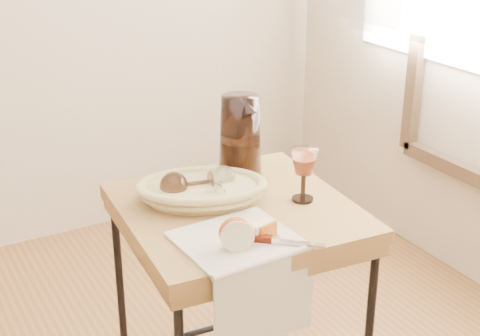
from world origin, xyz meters
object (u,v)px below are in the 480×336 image
goblet_lying_b (220,184)px  pitcher (240,137)px  side_table (237,323)px  tea_towel (237,240)px  bread_basket (202,191)px  goblet_lying_a (190,184)px  apple_half (237,232)px  wine_goblet (304,175)px  table_knife (279,240)px

goblet_lying_b → pitcher: bearing=-8.3°
goblet_lying_b → pitcher: (0.13, 0.12, 0.08)m
goblet_lying_b → side_table: bearing=-119.7°
tea_towel → side_table: bearing=58.8°
side_table → pitcher: 0.56m
bread_basket → goblet_lying_a: bearing=177.2°
apple_half → side_table: bearing=85.5°
wine_goblet → table_knife: size_ratio=0.74×
goblet_lying_a → tea_towel: bearing=102.1°
goblet_lying_a → apple_half: size_ratio=1.46×
pitcher → wine_goblet: pitcher is taller
goblet_lying_b → tea_towel: bearing=-157.9°
tea_towel → goblet_lying_b: bearing=69.7°
side_table → apple_half: bearing=-119.2°
goblet_lying_a → wine_goblet: size_ratio=0.83×
goblet_lying_a → table_knife: (0.08, -0.34, -0.04)m
goblet_lying_a → pitcher: pitcher is taller
bread_basket → goblet_lying_b: goblet_lying_b is taller
tea_towel → goblet_lying_a: size_ratio=2.19×
goblet_lying_a → bread_basket: bearing=165.6°
side_table → wine_goblet: (0.18, -0.06, 0.47)m
bread_basket → table_knife: 0.33m
table_knife → pitcher: bearing=114.1°
wine_goblet → table_knife: (-0.20, -0.18, -0.06)m
apple_half → wine_goblet: bearing=51.6°
tea_towel → wine_goblet: bearing=20.2°
bread_basket → wine_goblet: size_ratio=2.08×
tea_towel → wine_goblet: wine_goblet is taller
goblet_lying_b → table_knife: (0.00, -0.30, -0.03)m
goblet_lying_b → table_knife: size_ratio=0.55×
pitcher → wine_goblet: (0.07, -0.24, -0.05)m
pitcher → goblet_lying_a: bearing=-166.5°
side_table → goblet_lying_a: 0.46m
tea_towel → bread_basket: bearing=81.4°
tea_towel → goblet_lying_a: bearing=87.9°
pitcher → wine_goblet: size_ratio=1.88×
goblet_lying_b → goblet_lying_a: bearing=106.7°
tea_towel → bread_basket: size_ratio=0.87×
table_knife → goblet_lying_a: bearing=144.4°
pitcher → table_knife: pitcher is taller
apple_half → table_knife: apple_half is taller
side_table → goblet_lying_a: goblet_lying_a is taller
goblet_lying_a → pitcher: 0.24m
bread_basket → apple_half: bearing=-76.1°
tea_towel → apple_half: (-0.02, -0.04, 0.04)m
tea_towel → pitcher: (0.21, 0.35, 0.12)m
goblet_lying_a → pitcher: bearing=-146.2°
side_table → bread_basket: 0.43m
tea_towel → wine_goblet: size_ratio=1.82×
wine_goblet → table_knife: bearing=-137.3°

